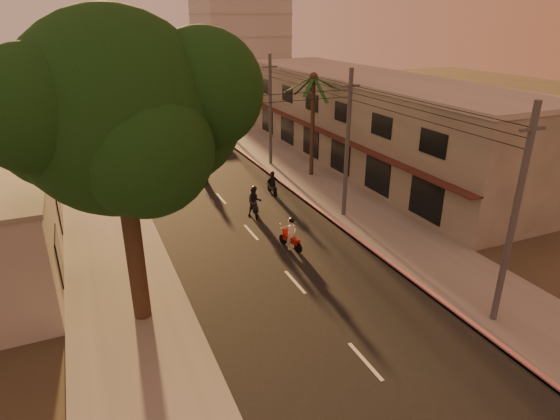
{
  "coord_description": "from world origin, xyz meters",
  "views": [
    {
      "loc": [
        -8.28,
        -15.24,
        11.61
      ],
      "look_at": [
        0.92,
        5.89,
        2.07
      ],
      "focal_mm": 30.0,
      "sensor_mm": 36.0,
      "label": 1
    }
  ],
  "objects_px": {
    "palm_tree": "(314,83)",
    "parked_car": "(215,136)",
    "broadleaf_tree": "(127,113)",
    "scooter_far_a": "(204,174)",
    "scooter_mid_a": "(254,202)",
    "scooter_red": "(291,235)",
    "scooter_mid_b": "(272,184)"
  },
  "relations": [
    {
      "from": "scooter_far_a",
      "to": "parked_car",
      "type": "xyz_separation_m",
      "value": [
        4.21,
        11.49,
        -0.08
      ]
    },
    {
      "from": "broadleaf_tree",
      "to": "scooter_red",
      "type": "distance_m",
      "value": 11.43
    },
    {
      "from": "palm_tree",
      "to": "scooter_mid_a",
      "type": "distance_m",
      "value": 10.94
    },
    {
      "from": "palm_tree",
      "to": "scooter_mid_b",
      "type": "xyz_separation_m",
      "value": [
        -4.41,
        -2.65,
        -6.38
      ]
    },
    {
      "from": "scooter_red",
      "to": "parked_car",
      "type": "distance_m",
      "value": 24.09
    },
    {
      "from": "scooter_mid_a",
      "to": "scooter_mid_b",
      "type": "distance_m",
      "value": 3.97
    },
    {
      "from": "palm_tree",
      "to": "broadleaf_tree",
      "type": "bearing_deg",
      "value": -136.52
    },
    {
      "from": "scooter_mid_a",
      "to": "scooter_red",
      "type": "bearing_deg",
      "value": -75.58
    },
    {
      "from": "scooter_mid_a",
      "to": "scooter_far_a",
      "type": "distance_m",
      "value": 7.5
    },
    {
      "from": "scooter_mid_a",
      "to": "parked_car",
      "type": "bearing_deg",
      "value": 93.18
    },
    {
      "from": "scooter_red",
      "to": "scooter_mid_a",
      "type": "bearing_deg",
      "value": 77.57
    },
    {
      "from": "scooter_far_a",
      "to": "parked_car",
      "type": "height_order",
      "value": "scooter_far_a"
    },
    {
      "from": "broadleaf_tree",
      "to": "scooter_far_a",
      "type": "xyz_separation_m",
      "value": [
        6.46,
        15.52,
        -7.74
      ]
    },
    {
      "from": "scooter_red",
      "to": "scooter_mid_a",
      "type": "relative_size",
      "value": 0.92
    },
    {
      "from": "scooter_red",
      "to": "scooter_far_a",
      "type": "height_order",
      "value": "scooter_red"
    },
    {
      "from": "scooter_red",
      "to": "scooter_far_a",
      "type": "bearing_deg",
      "value": 81.88
    },
    {
      "from": "scooter_mid_b",
      "to": "scooter_far_a",
      "type": "relative_size",
      "value": 1.09
    },
    {
      "from": "broadleaf_tree",
      "to": "parked_car",
      "type": "relative_size",
      "value": 3.01
    },
    {
      "from": "broadleaf_tree",
      "to": "palm_tree",
      "type": "xyz_separation_m",
      "value": [
        14.61,
        13.86,
        -1.33
      ]
    },
    {
      "from": "scooter_far_a",
      "to": "parked_car",
      "type": "relative_size",
      "value": 0.4
    },
    {
      "from": "scooter_red",
      "to": "parked_car",
      "type": "height_order",
      "value": "scooter_red"
    },
    {
      "from": "scooter_red",
      "to": "scooter_far_a",
      "type": "xyz_separation_m",
      "value": [
        -1.44,
        12.44,
        -0.07
      ]
    },
    {
      "from": "scooter_mid_b",
      "to": "scooter_mid_a",
      "type": "bearing_deg",
      "value": -126.77
    },
    {
      "from": "broadleaf_tree",
      "to": "scooter_far_a",
      "type": "height_order",
      "value": "broadleaf_tree"
    },
    {
      "from": "palm_tree",
      "to": "scooter_mid_a",
      "type": "height_order",
      "value": "palm_tree"
    },
    {
      "from": "scooter_red",
      "to": "palm_tree",
      "type": "bearing_deg",
      "value": 43.35
    },
    {
      "from": "scooter_mid_a",
      "to": "broadleaf_tree",
      "type": "bearing_deg",
      "value": -121.31
    },
    {
      "from": "palm_tree",
      "to": "scooter_mid_a",
      "type": "xyz_separation_m",
      "value": [
        -6.91,
        -5.73,
        -6.25
      ]
    },
    {
      "from": "scooter_mid_b",
      "to": "parked_car",
      "type": "bearing_deg",
      "value": 90.63
    },
    {
      "from": "parked_car",
      "to": "broadleaf_tree",
      "type": "bearing_deg",
      "value": -110.93
    },
    {
      "from": "palm_tree",
      "to": "parked_car",
      "type": "distance_m",
      "value": 15.19
    },
    {
      "from": "parked_car",
      "to": "scooter_red",
      "type": "bearing_deg",
      "value": -95.98
    }
  ]
}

